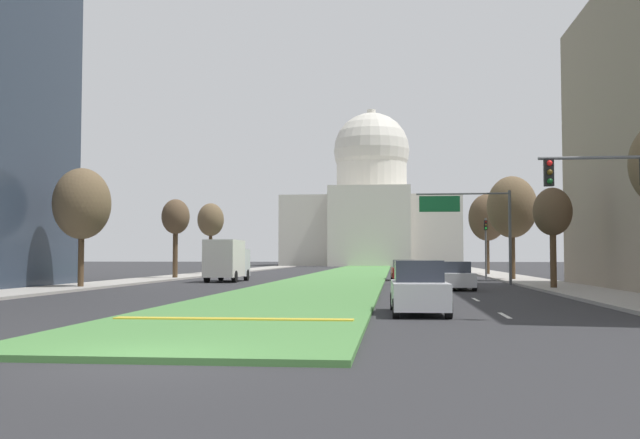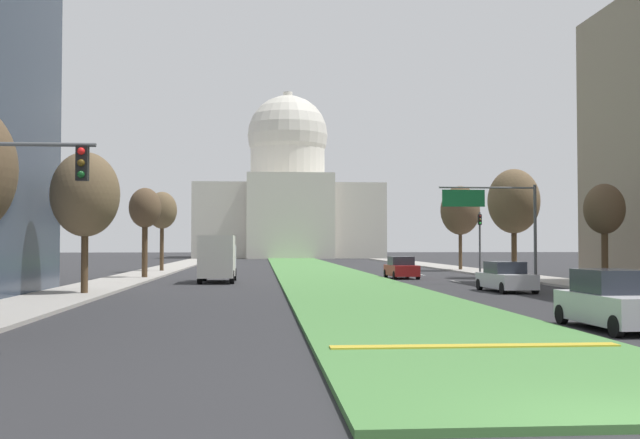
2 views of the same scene
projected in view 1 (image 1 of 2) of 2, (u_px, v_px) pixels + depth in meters
The scene contains 20 objects.
ground_plane at pixel (352, 274), 80.23m from camera, with size 296.31×296.31×0.00m, color #2B2B2D.
grass_median at pixel (348, 275), 73.54m from camera, with size 7.94×121.22×0.14m, color #4C8442.
median_curb_nose at pixel (233, 319), 21.16m from camera, with size 7.15×0.50×0.04m, color gold.
lane_dashes_right at pixel (451, 286), 47.64m from camera, with size 0.16×45.34×0.01m.
sidewalk_left at pixel (188, 276), 68.41m from camera, with size 4.00×121.22×0.15m, color #9E9991.
sidewalk_right at pixel (507, 277), 65.30m from camera, with size 4.00×121.22×0.15m, color #9E9991.
capitol_building at pixel (372, 210), 146.95m from camera, with size 34.75×28.84×32.19m.
traffic_light_near_right at pixel (617, 198), 22.05m from camera, with size 3.34×0.35×5.20m.
traffic_light_far_right at pixel (486, 240), 60.83m from camera, with size 0.28×0.35×5.20m.
overhead_guide_sign at pixel (474, 217), 49.53m from camera, with size 6.46×0.20×6.50m.
street_tree_left_mid at pixel (82, 204), 43.70m from camera, with size 3.47×3.47×7.35m.
street_tree_right_mid at pixel (553, 213), 42.27m from camera, with size 2.27×2.27×6.03m.
street_tree_left_far at pixel (176, 218), 61.30m from camera, with size 2.38×2.38×6.84m.
street_tree_right_far at pixel (512, 207), 57.49m from camera, with size 3.96×3.96×8.38m.
street_tree_left_distant at pixel (211, 220), 75.01m from camera, with size 2.75×2.75×7.49m.
street_tree_right_distant at pixel (487, 218), 72.81m from camera, with size 3.80×3.80×8.27m.
sedan_lead_stopped at pixel (419, 289), 24.92m from camera, with size 2.01×4.56×1.86m.
sedan_midblock at pixel (454, 276), 42.52m from camera, with size 2.16×4.71×1.67m.
sedan_distant at pixel (403, 271), 58.57m from camera, with size 2.10×4.26×1.67m.
box_truck_delivery at pixel (227, 260), 55.47m from camera, with size 2.40×6.40×3.20m.
Camera 1 is at (4.78, -13.02, 2.03)m, focal length 40.34 mm.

